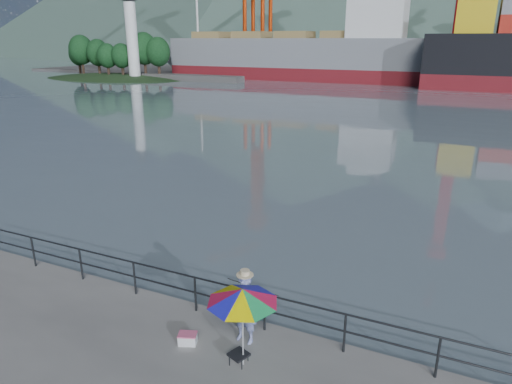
# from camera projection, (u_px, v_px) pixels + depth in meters

# --- Properties ---
(harbor_water) EXTENTS (500.00, 280.00, 0.00)m
(harbor_water) POSITION_uv_depth(u_px,v_px,m) (447.00, 66.00, 122.90)
(harbor_water) COLOR slate
(harbor_water) RESTS_ON ground
(far_dock) EXTENTS (200.00, 40.00, 0.40)m
(far_dock) POSITION_uv_depth(u_px,v_px,m) (491.00, 77.00, 87.10)
(far_dock) COLOR #514F4C
(far_dock) RESTS_ON ground
(guardrail) EXTENTS (22.00, 0.06, 1.03)m
(guardrail) POSITION_uv_depth(u_px,v_px,m) (164.00, 285.00, 12.40)
(guardrail) COLOR #2D3033
(guardrail) RESTS_ON ground
(lighthouse_islet) EXTENTS (48.00, 26.40, 19.20)m
(lighthouse_islet) POSITION_uv_depth(u_px,v_px,m) (113.00, 76.00, 86.25)
(lighthouse_islet) COLOR #263F1E
(lighthouse_islet) RESTS_ON ground
(fisherman) EXTENTS (0.66, 0.45, 1.75)m
(fisherman) POSITION_uv_depth(u_px,v_px,m) (245.00, 309.00, 10.70)
(fisherman) COLOR navy
(fisherman) RESTS_ON ground
(beach_umbrella) EXTENTS (1.58, 1.58, 1.91)m
(beach_umbrella) POSITION_uv_depth(u_px,v_px,m) (242.00, 296.00, 9.61)
(beach_umbrella) COLOR white
(beach_umbrella) RESTS_ON ground
(folding_stool) EXTENTS (0.50, 0.50, 0.26)m
(folding_stool) POSITION_uv_depth(u_px,v_px,m) (239.00, 358.00, 10.16)
(folding_stool) COLOR black
(folding_stool) RESTS_ON ground
(cooler_bag) EXTENTS (0.49, 0.41, 0.24)m
(cooler_bag) POSITION_uv_depth(u_px,v_px,m) (188.00, 339.00, 10.82)
(cooler_bag) COLOR silver
(cooler_bag) RESTS_ON ground
(fishing_rod) EXTENTS (0.59, 1.80, 1.32)m
(fishing_rod) POSITION_uv_depth(u_px,v_px,m) (255.00, 318.00, 11.84)
(fishing_rod) COLOR black
(fishing_rod) RESTS_ON ground
(bulk_carrier) EXTENTS (46.96, 8.13, 14.50)m
(bulk_carrier) POSITION_uv_depth(u_px,v_px,m) (302.00, 55.00, 82.15)
(bulk_carrier) COLOR maroon
(bulk_carrier) RESTS_ON ground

